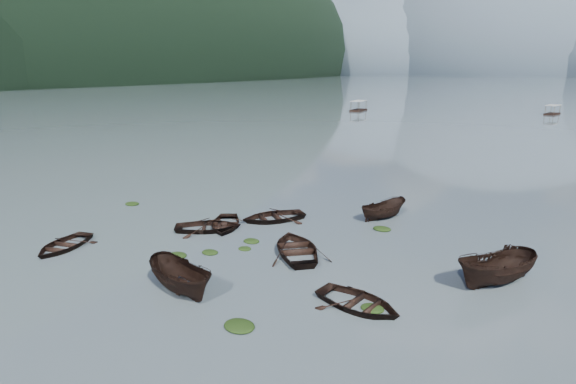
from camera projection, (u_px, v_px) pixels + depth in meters
The scene contains 22 objects.
ground_plane at pixel (167, 290), 21.56m from camera, with size 2400.00×2400.00×0.00m, color #4F5C63.
haze_mtn_a at pixel (388, 74), 902.31m from camera, with size 520.00×520.00×280.00m, color #475666.
haze_mtn_b at pixel (497, 75), 809.05m from camera, with size 520.00×520.00×340.00m, color #475666.
rowboat_0 at pixel (64, 248), 26.59m from camera, with size 2.80×3.91×0.81m, color black.
rowboat_1 at pixel (208, 230), 29.55m from camera, with size 3.07×4.29×0.89m, color black.
rowboat_2 at pixel (182, 292), 21.40m from camera, with size 1.72×4.57×1.77m, color black.
rowboat_3 at pixel (297, 253), 25.88m from camera, with size 3.45×4.83×1.00m, color black.
rowboat_4 at pixel (358, 307), 20.02m from camera, with size 2.89×4.04×0.84m, color black.
rowboat_5 at pixel (495, 284), 22.11m from camera, with size 1.85×4.93×1.90m, color black.
rowboat_6 at pixel (225, 227), 30.11m from camera, with size 2.87×4.01×0.83m, color black.
rowboat_7 at pixel (273, 220), 31.51m from camera, with size 3.21×4.49×0.93m, color black.
rowboat_8 at pixel (383, 218), 31.93m from camera, with size 1.48×3.94×1.52m, color black.
weed_clump_0 at pixel (177, 257), 25.39m from camera, with size 1.16×0.95×0.25m, color black.
weed_clump_1 at pixel (210, 253), 25.87m from camera, with size 1.00×0.80×0.22m, color black.
weed_clump_2 at pixel (239, 328), 18.41m from camera, with size 1.35×1.08×0.29m, color black.
weed_clump_3 at pixel (245, 249), 26.43m from camera, with size 0.80×0.68×0.18m, color black.
weed_clump_4 at pixel (372, 309), 19.82m from camera, with size 1.06×0.84×0.22m, color black.
weed_clump_5 at pixel (132, 205), 35.12m from camera, with size 1.17×0.94×0.25m, color black.
weed_clump_6 at pixel (251, 242), 27.56m from camera, with size 1.03×0.86×0.21m, color black.
weed_clump_7 at pixel (382, 230), 29.61m from camera, with size 1.20×0.96×0.26m, color black.
pontoon_left at pixel (358, 111), 113.02m from camera, with size 2.65×6.36×2.44m, color black, non-canonical shape.
pontoon_centre at pixel (552, 115), 104.10m from camera, with size 2.27×5.45×2.09m, color black, non-canonical shape.
Camera 1 is at (14.53, -14.29, 10.27)m, focal length 28.00 mm.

